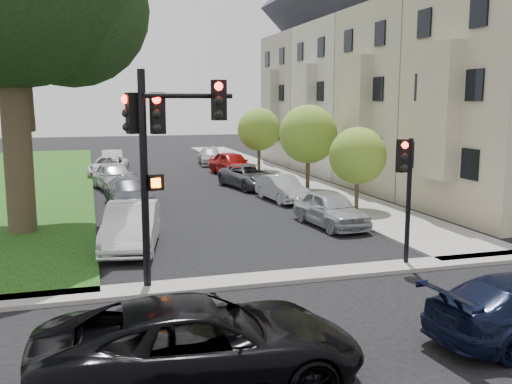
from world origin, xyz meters
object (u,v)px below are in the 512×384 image
object	(u,v)px
small_tree_b	(308,134)
car_parked_0	(331,209)
traffic_signal_main	(161,140)
traffic_signal_secondary	(406,178)
car_parked_4	(211,157)
car_parked_1	(282,188)
car_parked_5	(132,226)
car_cross_near	(201,345)
car_parked_7	(115,177)
small_tree_a	(358,156)
car_parked_8	(109,166)
small_tree_c	(259,129)
car_parked_3	(232,163)
car_parked_2	(251,177)
car_parked_9	(112,160)
car_parked_6	(129,193)

from	to	relation	value
small_tree_b	car_parked_0	bearing A→B (deg)	-105.41
traffic_signal_main	traffic_signal_secondary	world-z (taller)	traffic_signal_main
car_parked_4	car_parked_1	bearing A→B (deg)	-84.00
car_parked_0	car_parked_5	distance (m)	7.89
car_parked_1	car_cross_near	bearing A→B (deg)	-119.26
car_parked_5	car_parked_7	distance (m)	13.20
traffic_signal_main	car_parked_5	bearing A→B (deg)	96.71
car_parked_5	car_parked_7	xyz separation A→B (m)	(0.04, 13.20, -0.01)
small_tree_a	car_cross_near	size ratio (longest dim) A/B	0.67
car_parked_8	car_parked_5	bearing A→B (deg)	-78.21
traffic_signal_main	small_tree_c	bearing A→B (deg)	67.58
small_tree_c	car_parked_3	size ratio (longest dim) A/B	0.97
small_tree_a	car_parked_2	bearing A→B (deg)	107.63
small_tree_c	car_parked_4	bearing A→B (deg)	112.82
small_tree_a	car_parked_0	size ratio (longest dim) A/B	0.93
car_parked_1	car_parked_0	bearing A→B (deg)	-96.25
small_tree_c	car_parked_3	distance (m)	3.31
car_parked_1	car_parked_9	xyz separation A→B (m)	(-7.47, 16.22, 0.04)
small_tree_c	car_parked_8	bearing A→B (deg)	175.24
car_parked_6	car_parked_9	bearing A→B (deg)	85.41
car_cross_near	car_parked_9	distance (m)	33.42
car_parked_3	car_parked_4	distance (m)	6.55
car_cross_near	car_parked_0	distance (m)	13.41
car_parked_4	car_parked_5	xyz separation A→B (m)	(-7.79, -24.17, 0.13)
small_tree_c	car_parked_7	world-z (taller)	small_tree_c
car_parked_6	car_parked_8	distance (m)	11.74
small_tree_a	car_parked_8	distance (m)	19.02
car_cross_near	car_parked_5	bearing A→B (deg)	3.80
small_tree_b	car_parked_7	xyz separation A→B (m)	(-10.03, 3.67, -2.38)
car_cross_near	car_parked_3	bearing A→B (deg)	-13.75
small_tree_a	small_tree_c	world-z (taller)	small_tree_c
car_parked_2	car_parked_3	bearing A→B (deg)	74.74
small_tree_c	car_parked_6	xyz separation A→B (m)	(-9.63, -10.88, -2.29)
car_parked_1	small_tree_c	bearing A→B (deg)	72.84
car_parked_6	car_parked_8	bearing A→B (deg)	87.49
small_tree_a	traffic_signal_secondary	bearing A→B (deg)	-106.95
car_parked_1	small_tree_b	bearing A→B (deg)	39.29
car_parked_3	car_parked_5	xyz separation A→B (m)	(-7.85, -17.63, -0.02)
car_parked_1	car_parked_2	bearing A→B (deg)	88.14
small_tree_b	traffic_signal_secondary	distance (m)	14.19
car_parked_4	small_tree_b	bearing A→B (deg)	-75.22
car_parked_1	car_parked_7	world-z (taller)	car_parked_7
car_parked_1	car_parked_3	bearing A→B (deg)	83.74
small_tree_a	small_tree_c	xyz separation A→B (m)	(0.00, 15.15, 0.43)
small_tree_a	car_parked_8	world-z (taller)	small_tree_a
small_tree_c	car_parked_6	distance (m)	14.71
small_tree_c	car_cross_near	size ratio (longest dim) A/B	0.79
car_cross_near	car_parked_1	distance (m)	18.71
traffic_signal_secondary	car_parked_4	bearing A→B (deg)	89.65
car_parked_2	car_parked_0	bearing A→B (deg)	-99.95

